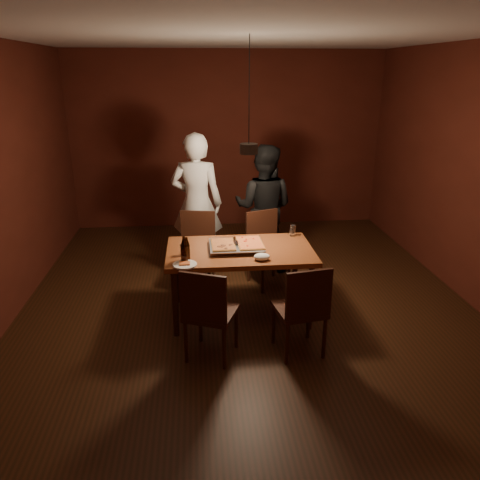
{
  "coord_description": "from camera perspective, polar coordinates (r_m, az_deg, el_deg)",
  "views": [
    {
      "loc": [
        -0.53,
        -4.64,
        2.48
      ],
      "look_at": [
        -0.1,
        -0.17,
        0.85
      ],
      "focal_mm": 35.0,
      "sensor_mm": 36.0,
      "label": 1
    }
  ],
  "objects": [
    {
      "name": "pizza_meat",
      "position": [
        4.79,
        -2.07,
        -0.52
      ],
      "size": [
        0.24,
        0.38,
        0.02
      ],
      "primitive_type": "cube",
      "rotation": [
        0.0,
        0.0,
        0.02
      ],
      "color": "maroon",
      "rests_on": "pizza_tray"
    },
    {
      "name": "plate_slice",
      "position": [
        4.44,
        -6.75,
        -2.99
      ],
      "size": [
        0.23,
        0.23,
        0.03
      ],
      "color": "white",
      "rests_on": "dining_table"
    },
    {
      "name": "chair_near_left",
      "position": [
        4.14,
        -3.96,
        -8.12
      ],
      "size": [
        0.55,
        0.55,
        0.49
      ],
      "rotation": [
        0.0,
        0.0,
        -0.38
      ],
      "color": "#38190F",
      "rests_on": "floor"
    },
    {
      "name": "diner_white",
      "position": [
        5.97,
        -5.29,
        4.46
      ],
      "size": [
        0.71,
        0.53,
        1.78
      ],
      "primitive_type": "imported",
      "rotation": [
        0.0,
        0.0,
        2.98
      ],
      "color": "silver",
      "rests_on": "floor"
    },
    {
      "name": "water_glass_left",
      "position": [
        4.68,
        -6.93,
        -1.22
      ],
      "size": [
        0.07,
        0.07,
        0.11
      ],
      "primitive_type": "cylinder",
      "color": "silver",
      "rests_on": "dining_table"
    },
    {
      "name": "pizza_cheese",
      "position": [
        4.82,
        1.21,
        -0.34
      ],
      "size": [
        0.27,
        0.42,
        0.02
      ],
      "primitive_type": "cube",
      "rotation": [
        0.0,
        0.0,
        0.04
      ],
      "color": "gold",
      "rests_on": "pizza_tray"
    },
    {
      "name": "pendant_lamp",
      "position": [
        4.72,
        1.08,
        11.19
      ],
      "size": [
        0.18,
        0.18,
        1.1
      ],
      "color": "black",
      "rests_on": "ceiling"
    },
    {
      "name": "dining_table",
      "position": [
        4.84,
        0.0,
        -1.93
      ],
      "size": [
        1.5,
        0.9,
        0.75
      ],
      "color": "brown",
      "rests_on": "floor"
    },
    {
      "name": "chair_far_left",
      "position": [
        5.66,
        -5.27,
        -0.23
      ],
      "size": [
        0.49,
        0.49,
        0.49
      ],
      "rotation": [
        0.0,
        0.0,
        2.96
      ],
      "color": "#38190F",
      "rests_on": "floor"
    },
    {
      "name": "beer_bottle_b",
      "position": [
        4.54,
        -6.5,
        -1.03
      ],
      "size": [
        0.06,
        0.06,
        0.23
      ],
      "color": "black",
      "rests_on": "dining_table"
    },
    {
      "name": "spatula",
      "position": [
        4.83,
        -0.63,
        -0.27
      ],
      "size": [
        0.11,
        0.25,
        0.04
      ],
      "primitive_type": null,
      "rotation": [
        0.0,
        0.0,
        -0.07
      ],
      "color": "silver",
      "rests_on": "pizza_tray"
    },
    {
      "name": "chair_far_right",
      "position": [
        5.67,
        3.14,
        -0.12
      ],
      "size": [
        0.54,
        0.54,
        0.49
      ],
      "rotation": [
        0.0,
        0.0,
        3.5
      ],
      "color": "#38190F",
      "rests_on": "floor"
    },
    {
      "name": "chair_near_right",
      "position": [
        4.23,
        7.74,
        -7.64
      ],
      "size": [
        0.49,
        0.49,
        0.49
      ],
      "rotation": [
        0.0,
        0.0,
        0.17
      ],
      "color": "#38190F",
      "rests_on": "floor"
    },
    {
      "name": "pizza_tray",
      "position": [
        4.81,
        -0.44,
        -0.81
      ],
      "size": [
        0.57,
        0.48,
        0.05
      ],
      "primitive_type": "cube",
      "rotation": [
        0.0,
        0.0,
        -0.05
      ],
      "color": "silver",
      "rests_on": "dining_table"
    },
    {
      "name": "beer_bottle_a",
      "position": [
        4.47,
        -6.82,
        -1.18
      ],
      "size": [
        0.07,
        0.07,
        0.26
      ],
      "color": "black",
      "rests_on": "dining_table"
    },
    {
      "name": "water_glass_right",
      "position": [
        5.21,
        6.43,
        1.16
      ],
      "size": [
        0.06,
        0.06,
        0.12
      ],
      "primitive_type": "cylinder",
      "color": "silver",
      "rests_on": "dining_table"
    },
    {
      "name": "room_shell",
      "position": [
        4.79,
        1.05,
        6.92
      ],
      "size": [
        6.0,
        6.0,
        6.0
      ],
      "color": "#361A0E",
      "rests_on": "ground"
    },
    {
      "name": "napkin",
      "position": [
        4.53,
        2.69,
        -2.06
      ],
      "size": [
        0.16,
        0.12,
        0.07
      ],
      "primitive_type": "ellipsoid",
      "color": "white",
      "rests_on": "dining_table"
    },
    {
      "name": "diner_dark",
      "position": [
        6.07,
        2.89,
        3.97
      ],
      "size": [
        0.96,
        0.86,
        1.62
      ],
      "primitive_type": "imported",
      "rotation": [
        0.0,
        0.0,
        2.77
      ],
      "color": "black",
      "rests_on": "floor"
    }
  ]
}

